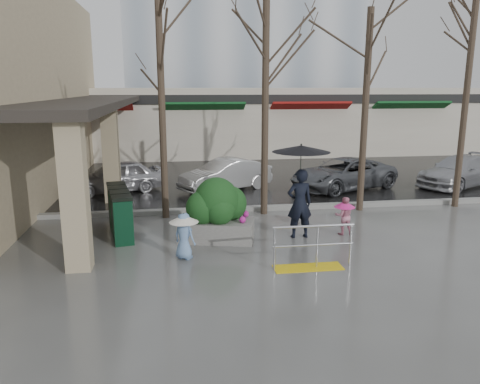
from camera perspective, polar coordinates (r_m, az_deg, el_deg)
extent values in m
plane|color=#51514F|center=(11.87, 0.56, -7.42)|extent=(120.00, 120.00, 0.00)
cube|color=black|center=(33.31, -5.21, 5.65)|extent=(120.00, 36.00, 0.01)
cube|color=gray|center=(15.64, -1.66, -2.15)|extent=(120.00, 0.30, 0.15)
cube|color=#2D2823|center=(19.27, -17.75, 10.77)|extent=(2.80, 18.00, 0.25)
cube|color=tan|center=(11.00, -19.52, -0.30)|extent=(0.55, 0.55, 3.50)
cube|color=tan|center=(17.32, -15.45, 4.51)|extent=(0.55, 0.55, 3.50)
cube|color=beige|center=(29.32, -0.91, 8.65)|extent=(34.00, 6.00, 4.00)
cube|color=maroon|center=(26.50, -17.75, 9.46)|extent=(4.50, 1.68, 0.87)
cube|color=#0F4C1E|center=(26.20, -4.51, 9.99)|extent=(4.50, 1.68, 0.87)
cube|color=maroon|center=(27.25, 8.37, 10.00)|extent=(4.50, 1.68, 0.87)
cube|color=#0F4C1E|center=(29.51, 19.78, 9.60)|extent=(4.50, 1.68, 0.87)
cube|color=black|center=(26.38, -0.11, 11.24)|extent=(34.00, 0.35, 0.50)
cube|color=yellow|center=(11.04, 8.29, -9.09)|extent=(1.60, 0.50, 0.02)
cylinder|color=silver|center=(10.68, 4.22, -6.94)|extent=(0.05, 0.05, 1.00)
cylinder|color=silver|center=(10.93, 9.38, -6.62)|extent=(0.05, 0.05, 1.00)
cylinder|color=silver|center=(11.19, 13.32, -6.33)|extent=(0.05, 0.05, 1.00)
cylinder|color=silver|center=(10.75, 8.97, -4.14)|extent=(1.90, 0.06, 0.06)
cylinder|color=silver|center=(10.88, 8.89, -6.40)|extent=(1.90, 0.04, 0.04)
cylinder|color=#382B21|center=(14.63, -9.49, 9.87)|extent=(0.22, 0.22, 6.80)
cylinder|color=#382B21|center=(14.91, 3.09, 10.45)|extent=(0.22, 0.22, 7.00)
cylinder|color=#382B21|center=(15.90, 14.99, 9.28)|extent=(0.22, 0.22, 6.50)
cylinder|color=#382B21|center=(17.55, 25.80, 9.90)|extent=(0.22, 0.22, 7.20)
imported|color=black|center=(12.90, 7.28, -1.41)|extent=(0.72, 0.49, 1.92)
cylinder|color=black|center=(12.70, 7.40, 2.94)|extent=(0.02, 0.02, 1.22)
cone|color=black|center=(12.62, 7.47, 5.26)|extent=(1.58, 1.58, 0.18)
sphere|color=black|center=(12.61, 7.48, 5.76)|extent=(0.05, 0.05, 0.05)
imported|color=pink|center=(13.47, 12.56, -2.85)|extent=(0.58, 0.48, 1.08)
cylinder|color=black|center=(13.42, 12.60, -2.03)|extent=(0.02, 0.02, 0.47)
cone|color=#FF289B|center=(13.39, 12.63, -1.44)|extent=(0.59, 0.59, 0.18)
sphere|color=black|center=(13.36, 12.66, -0.98)|extent=(0.05, 0.05, 0.05)
imported|color=#749BCF|center=(11.39, -6.82, -5.36)|extent=(0.66, 0.63, 1.14)
cylinder|color=black|center=(11.31, -6.85, -4.08)|extent=(0.02, 0.02, 0.53)
cone|color=white|center=(11.26, -6.87, -3.23)|extent=(0.71, 0.71, 0.18)
sphere|color=black|center=(11.23, -6.89, -2.69)|extent=(0.05, 0.05, 0.05)
cube|color=slate|center=(12.76, -2.86, -4.67)|extent=(2.16, 1.43, 0.55)
ellipsoid|color=#143912|center=(12.54, -2.90, -1.08)|extent=(1.21, 1.09, 1.28)
sphere|color=#143912|center=(12.44, -4.62, -1.94)|extent=(0.87, 0.87, 0.87)
sphere|color=#143912|center=(12.77, -1.24, -1.43)|extent=(0.92, 0.92, 0.92)
cube|color=#0C361F|center=(12.74, -14.07, -3.56)|extent=(0.58, 0.58, 1.20)
cube|color=black|center=(12.57, -14.23, -0.69)|extent=(0.61, 0.61, 0.09)
cube|color=black|center=(13.32, -14.31, -2.86)|extent=(0.58, 0.58, 1.20)
cube|color=black|center=(13.16, -14.47, -0.11)|extent=(0.61, 0.61, 0.09)
cube|color=#0C3616|center=(13.89, -14.54, -2.22)|extent=(0.58, 0.58, 1.20)
cube|color=black|center=(13.74, -14.69, 0.42)|extent=(0.61, 0.61, 0.09)
cube|color=black|center=(14.48, -14.74, -1.64)|extent=(0.58, 0.58, 1.20)
cube|color=black|center=(14.33, -14.89, 0.90)|extent=(0.61, 0.61, 0.09)
imported|color=#B2B1B6|center=(19.05, -14.92, 1.84)|extent=(3.98, 2.58, 1.26)
imported|color=silver|center=(18.76, -1.75, 2.10)|extent=(3.99, 3.01, 1.26)
imported|color=#5B5E63|center=(19.42, 12.46, 2.17)|extent=(4.99, 3.69, 1.26)
imported|color=#A9A9AE|center=(21.66, 25.22, 2.33)|extent=(4.67, 3.55, 1.26)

